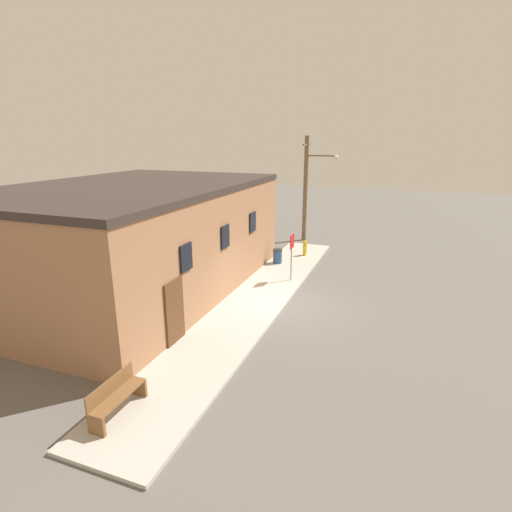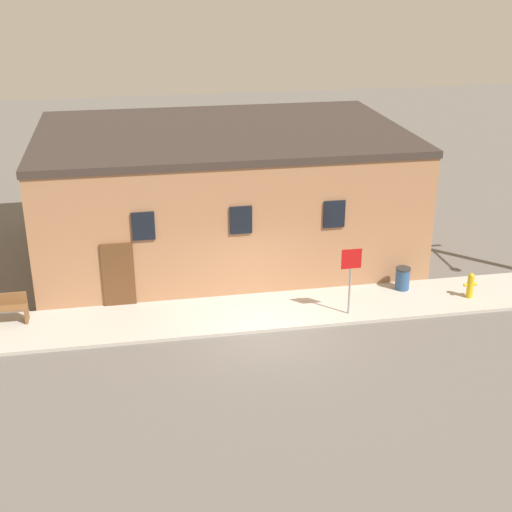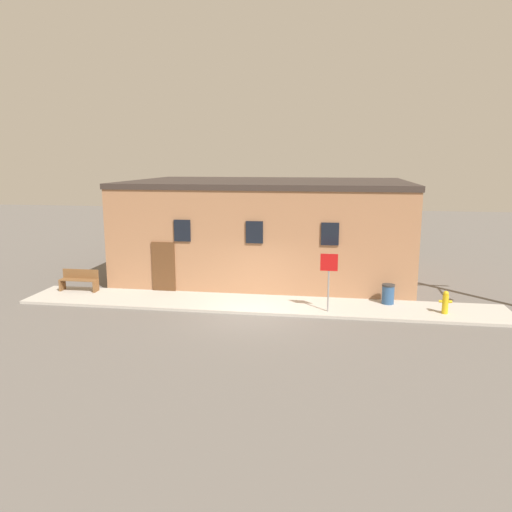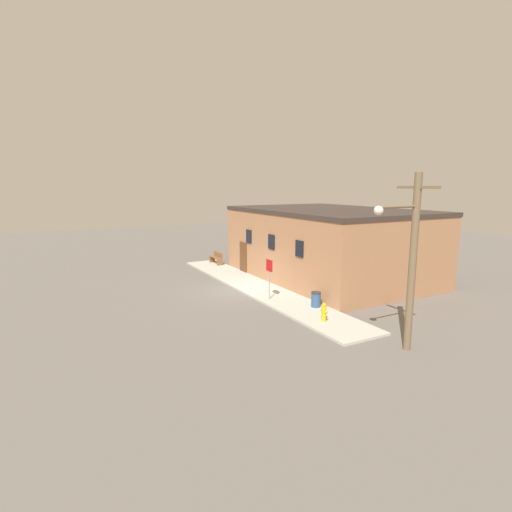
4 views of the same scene
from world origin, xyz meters
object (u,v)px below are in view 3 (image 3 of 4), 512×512
object	(u,v)px
bench	(79,280)
stop_sign	(329,272)
fire_hydrant	(445,302)
trash_bin	(388,294)

from	to	relation	value
bench	stop_sign	bearing A→B (deg)	-7.31
fire_hydrant	trash_bin	distance (m)	2.16
stop_sign	trash_bin	xyz separation A→B (m)	(2.28, 1.38, -1.11)
bench	fire_hydrant	bearing A→B (deg)	-3.72
stop_sign	trash_bin	bearing A→B (deg)	31.25
bench	trash_bin	world-z (taller)	bench
fire_hydrant	stop_sign	bearing A→B (deg)	-174.68
bench	trash_bin	size ratio (longest dim) A/B	2.11
fire_hydrant	bench	distance (m)	14.72
fire_hydrant	trash_bin	size ratio (longest dim) A/B	1.11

